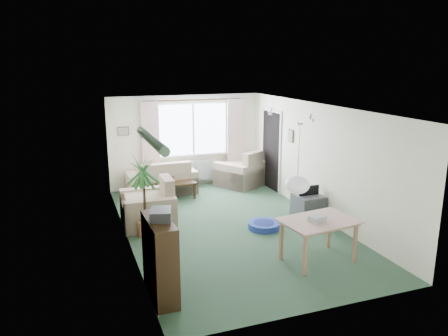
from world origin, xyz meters
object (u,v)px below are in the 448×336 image
object	(u,v)px
sofa	(161,177)
dining_table	(318,241)
armchair_corner	(240,168)
pet_bed	(264,226)
houseplant	(144,196)
armchair_left	(147,202)
bookshelf	(160,259)
tv_cube	(308,207)
coffee_table	(176,190)

from	to	relation	value
sofa	dining_table	world-z (taller)	sofa
armchair_corner	dining_table	bearing A→B (deg)	54.04
dining_table	pet_bed	world-z (taller)	dining_table
dining_table	houseplant	bearing A→B (deg)	140.67
armchair_left	bookshelf	bearing A→B (deg)	-5.02
armchair_corner	armchair_left	world-z (taller)	armchair_corner
dining_table	tv_cube	world-z (taller)	dining_table
armchair_corner	tv_cube	xyz separation A→B (m)	(0.36, -2.90, -0.21)
armchair_corner	coffee_table	distance (m)	2.00
bookshelf	dining_table	xyz separation A→B (m)	(2.69, 0.24, -0.23)
bookshelf	tv_cube	bearing A→B (deg)	27.61
coffee_table	bookshelf	bearing A→B (deg)	-106.44
pet_bed	armchair_left	bearing A→B (deg)	154.13
bookshelf	dining_table	world-z (taller)	bookshelf
armchair_corner	coffee_table	size ratio (longest dim) A/B	1.17
sofa	armchair_corner	size ratio (longest dim) A/B	1.57
armchair_corner	coffee_table	xyz separation A→B (m)	(-1.90, -0.54, -0.27)
coffee_table	bookshelf	distance (m)	4.54
pet_bed	bookshelf	bearing A→B (deg)	-143.27
houseplant	dining_table	xyz separation A→B (m)	(2.50, -2.05, -0.44)
armchair_corner	dining_table	world-z (taller)	armchair_corner
armchair_corner	pet_bed	xyz separation A→B (m)	(-0.72, -3.05, -0.42)
houseplant	armchair_left	bearing A→B (deg)	75.45
armchair_left	coffee_table	world-z (taller)	armchair_left
armchair_left	houseplant	distance (m)	0.68
sofa	armchair_corner	world-z (taller)	armchair_corner
houseplant	pet_bed	world-z (taller)	houseplant
bookshelf	pet_bed	size ratio (longest dim) A/B	1.82
houseplant	pet_bed	size ratio (longest dim) A/B	2.51
coffee_table	dining_table	size ratio (longest dim) A/B	0.82
armchair_corner	houseplant	xyz separation A→B (m)	(-2.99, -2.60, 0.31)
sofa	dining_table	bearing A→B (deg)	107.13
armchair_left	houseplant	size ratio (longest dim) A/B	0.67
bookshelf	dining_table	bearing A→B (deg)	3.38
sofa	bookshelf	world-z (taller)	bookshelf
coffee_table	tv_cube	distance (m)	3.26
armchair_corner	armchair_left	distance (m)	3.49
coffee_table	bookshelf	world-z (taller)	bookshelf
tv_cube	dining_table	bearing A→B (deg)	-116.17
sofa	coffee_table	size ratio (longest dim) A/B	1.83
tv_cube	coffee_table	bearing A→B (deg)	133.63
armchair_left	tv_cube	world-z (taller)	armchair_left
armchair_left	coffee_table	xyz separation A→B (m)	(0.94, 1.48, -0.27)
sofa	houseplant	size ratio (longest dim) A/B	1.06
armchair_left	pet_bed	world-z (taller)	armchair_left
armchair_left	bookshelf	xyz separation A→B (m)	(-0.34, -2.86, 0.10)
bookshelf	tv_cube	world-z (taller)	bookshelf
houseplant	armchair_corner	bearing A→B (deg)	40.97
sofa	tv_cube	size ratio (longest dim) A/B	2.85
dining_table	pet_bed	bearing A→B (deg)	98.21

